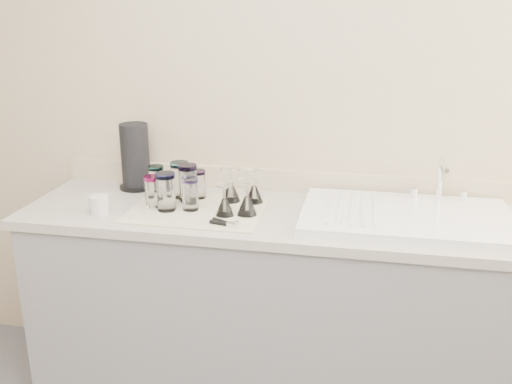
% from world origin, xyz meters
% --- Properties ---
extents(room_envelope, '(3.54, 3.50, 2.52)m').
position_xyz_m(room_envelope, '(0.00, 0.00, 1.56)').
color(room_envelope, '#57565C').
rests_on(room_envelope, ground).
extents(counter_unit, '(2.06, 0.62, 0.90)m').
position_xyz_m(counter_unit, '(0.00, 1.20, 0.45)').
color(counter_unit, slate).
rests_on(counter_unit, ground).
extents(sink_unit, '(0.82, 0.50, 0.22)m').
position_xyz_m(sink_unit, '(0.55, 1.20, 0.92)').
color(sink_unit, white).
rests_on(sink_unit, counter_unit).
extents(dish_towel, '(0.55, 0.42, 0.01)m').
position_xyz_m(dish_towel, '(-0.29, 1.15, 0.90)').
color(dish_towel, silver).
rests_on(dish_towel, counter_unit).
extents(tumbler_teal, '(0.07, 0.07, 0.13)m').
position_xyz_m(tumbler_teal, '(-0.52, 1.29, 0.98)').
color(tumbler_teal, white).
rests_on(tumbler_teal, dish_towel).
extents(tumbler_cyan, '(0.08, 0.08, 0.16)m').
position_xyz_m(tumbler_cyan, '(-0.41, 1.29, 0.99)').
color(tumbler_cyan, white).
rests_on(tumbler_cyan, dish_towel).
extents(tumbler_purple, '(0.06, 0.06, 0.13)m').
position_xyz_m(tumbler_purple, '(-0.33, 1.29, 0.97)').
color(tumbler_purple, white).
rests_on(tumbler_purple, dish_towel).
extents(tumbler_magenta, '(0.07, 0.07, 0.13)m').
position_xyz_m(tumbler_magenta, '(-0.48, 1.15, 0.98)').
color(tumbler_magenta, white).
rests_on(tumbler_magenta, dish_towel).
extents(tumbler_blue, '(0.08, 0.08, 0.16)m').
position_xyz_m(tumbler_blue, '(-0.42, 1.12, 0.99)').
color(tumbler_blue, white).
rests_on(tumbler_blue, dish_towel).
extents(tumbler_lavender, '(0.07, 0.07, 0.14)m').
position_xyz_m(tumbler_lavender, '(-0.32, 1.14, 0.98)').
color(tumbler_lavender, white).
rests_on(tumbler_lavender, dish_towel).
extents(tumbler_extra, '(0.08, 0.08, 0.16)m').
position_xyz_m(tumbler_extra, '(-0.36, 1.25, 0.99)').
color(tumbler_extra, white).
rests_on(tumbler_extra, dish_towel).
extents(goblet_back_left, '(0.08, 0.08, 0.15)m').
position_xyz_m(goblet_back_left, '(-0.18, 1.28, 0.96)').
color(goblet_back_left, white).
rests_on(goblet_back_left, dish_towel).
extents(goblet_back_right, '(0.08, 0.08, 0.14)m').
position_xyz_m(goblet_back_right, '(-0.08, 1.29, 0.95)').
color(goblet_back_right, white).
rests_on(goblet_back_right, dish_towel).
extents(goblet_front_left, '(0.07, 0.07, 0.13)m').
position_xyz_m(goblet_front_left, '(-0.17, 1.11, 0.95)').
color(goblet_front_left, white).
rests_on(goblet_front_left, dish_towel).
extents(goblet_front_right, '(0.08, 0.08, 0.15)m').
position_xyz_m(goblet_front_right, '(-0.08, 1.13, 0.96)').
color(goblet_front_right, white).
rests_on(goblet_front_right, dish_towel).
extents(can_opener, '(0.12, 0.08, 0.02)m').
position_xyz_m(can_opener, '(-0.14, 1.00, 0.92)').
color(can_opener, silver).
rests_on(can_opener, dish_towel).
extents(white_mug, '(0.11, 0.10, 0.08)m').
position_xyz_m(white_mug, '(-0.68, 1.04, 0.94)').
color(white_mug, silver).
rests_on(white_mug, counter_unit).
extents(paper_towel_roll, '(0.16, 0.16, 0.30)m').
position_xyz_m(paper_towel_roll, '(-0.66, 1.40, 1.05)').
color(paper_towel_roll, black).
rests_on(paper_towel_roll, counter_unit).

